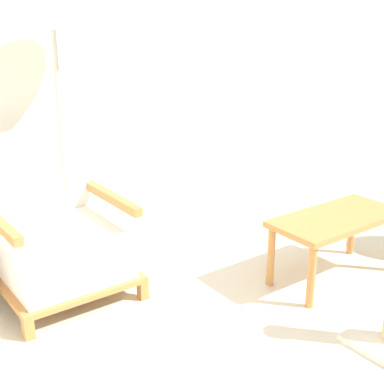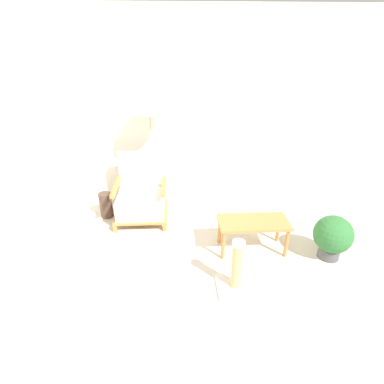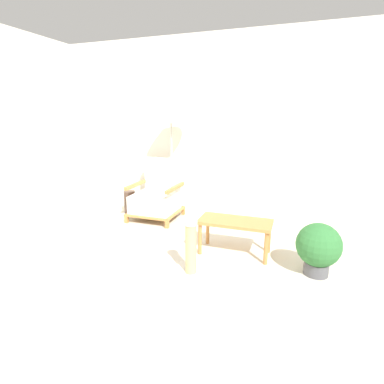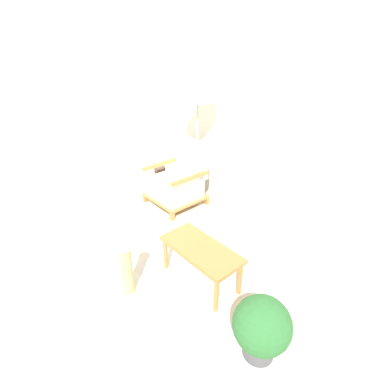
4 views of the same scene
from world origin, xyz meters
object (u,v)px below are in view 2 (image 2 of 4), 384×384
at_px(coffee_table, 253,225).
at_px(potted_plant, 333,236).
at_px(armchair, 141,197).
at_px(floor_lamp, 149,104).
at_px(vase, 106,205).
at_px(scratching_post, 236,273).

relative_size(coffee_table, potted_plant, 1.53).
distance_m(armchair, floor_lamp, 1.26).
height_order(coffee_table, potted_plant, potted_plant).
xyz_separation_m(vase, scratching_post, (1.59, -1.51, 0.01)).
xyz_separation_m(armchair, floor_lamp, (0.16, 0.22, 1.23)).
distance_m(floor_lamp, vase, 1.53).
bearing_deg(coffee_table, potted_plant, -12.77).
bearing_deg(armchair, floor_lamp, 54.01).
distance_m(armchair, coffee_table, 1.60).
bearing_deg(floor_lamp, coffee_table, -40.49).
xyz_separation_m(floor_lamp, vase, (-0.68, -0.16, -1.37)).
xyz_separation_m(armchair, potted_plant, (2.25, -1.01, -0.03)).
bearing_deg(coffee_table, vase, 155.18).
relative_size(armchair, coffee_table, 1.10).
xyz_separation_m(floor_lamp, coffee_table, (1.22, -1.04, -1.21)).
height_order(floor_lamp, coffee_table, floor_lamp).
bearing_deg(armchair, vase, 173.16).
height_order(potted_plant, scratching_post, scratching_post).
bearing_deg(scratching_post, floor_lamp, 118.65).
bearing_deg(vase, potted_plant, -21.23).
height_order(armchair, scratching_post, armchair).
relative_size(coffee_table, vase, 2.23).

